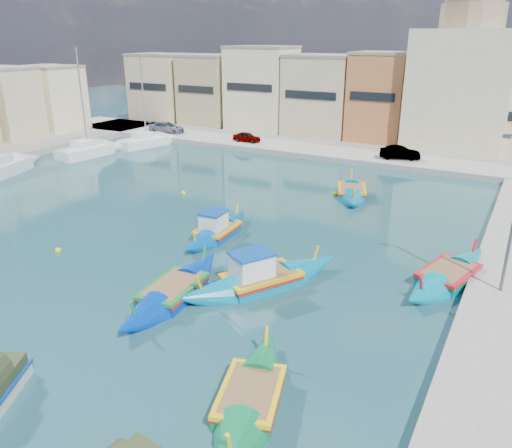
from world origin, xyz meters
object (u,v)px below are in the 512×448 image
Objects in this scene: church_block at (465,72)px; yacht_mid at (13,165)px; luzzu_turquoise_cabin at (261,280)px; luzzu_blue_cabin at (217,231)px; yacht_north at (156,141)px; luzzu_cyan_south at (250,399)px; yacht_midnorth at (99,149)px; luzzu_green at (352,192)px; luzzu_cyan_mid at (448,277)px; luzzu_blue_south at (173,292)px.

church_block is 1.54× the size of yacht_mid.
luzzu_turquoise_cabin is 1.19× the size of luzzu_blue_cabin.
luzzu_blue_cabin is at bearing -42.77° from yacht_north.
luzzu_cyan_south is at bearing -89.12° from church_block.
yacht_north is 0.93× the size of yacht_midnorth.
church_block is 39.46m from luzzu_turquoise_cabin.
luzzu_green is at bearing 93.73° from luzzu_turquoise_cabin.
luzzu_blue_cabin is 13.90m from luzzu_cyan_mid.
luzzu_green is at bearing -16.69° from yacht_north.
yacht_midnorth is (-24.27, 13.52, 0.13)m from luzzu_blue_cabin.
yacht_mid is at bearing -103.79° from yacht_north.
luzzu_blue_south is (-2.07, -20.06, -0.01)m from luzzu_green.
luzzu_cyan_mid is 13.74m from luzzu_cyan_south.
luzzu_cyan_mid is 40.09m from yacht_mid.
yacht_midnorth is (-38.15, 12.86, 0.20)m from luzzu_cyan_mid.
luzzu_cyan_mid is at bearing -5.28° from yacht_mid.
luzzu_blue_south is at bearing -48.76° from yacht_north.
church_block is at bearing 90.88° from luzzu_cyan_south.
yacht_midnorth is at bearing 148.84° from luzzu_turquoise_cabin.
luzzu_blue_south is at bearing -95.88° from luzzu_green.
yacht_mid reaches higher than yacht_north.
yacht_mid reaches higher than luzzu_blue_south.
yacht_north is at bearing 163.31° from luzzu_green.
yacht_mid is at bearing -100.91° from yacht_midnorth.
yacht_midnorth reaches higher than luzzu_cyan_south.
luzzu_blue_cabin is 0.67× the size of yacht_midnorth.
yacht_mid is (-31.72, 8.94, 0.12)m from luzzu_turquoise_cabin.
church_block is at bearing 75.32° from luzzu_blue_cabin.
yacht_midnorth reaches higher than luzzu_turquoise_cabin.
luzzu_turquoise_cabin is at bearing -147.37° from luzzu_cyan_mid.
luzzu_cyan_south is (7.08, -4.77, -0.01)m from luzzu_blue_south.
luzzu_cyan_south is (-4.29, -13.05, -0.01)m from luzzu_cyan_mid.
yacht_midnorth is (-28.84, 1.09, 0.19)m from luzzu_green.
luzzu_cyan_mid is at bearing 32.63° from luzzu_turquoise_cabin.
luzzu_cyan_mid is at bearing -51.67° from luzzu_green.
luzzu_blue_south is 37.31m from yacht_north.
luzzu_cyan_south is at bearing -108.20° from luzzu_cyan_mid.
luzzu_turquoise_cabin is 0.75× the size of yacht_mid.
luzzu_green is at bearing 69.80° from luzzu_blue_cabin.
luzzu_green is 20.16m from luzzu_blue_south.
yacht_midnorth is at bearing -148.40° from church_block.
luzzu_cyan_south is (9.59, -12.39, -0.08)m from luzzu_blue_cabin.
yacht_north reaches higher than luzzu_cyan_south.
luzzu_cyan_mid is at bearing -81.45° from church_block.
yacht_midnorth is (-2.18, -6.91, 0.03)m from yacht_north.
yacht_midnorth is at bearing 150.88° from luzzu_blue_cabin.
luzzu_green is (-1.11, 17.02, -0.10)m from luzzu_turquoise_cabin.
yacht_north is at bearing 72.48° from yacht_midnorth.
luzzu_turquoise_cabin is 0.85× the size of yacht_north.
luzzu_blue_cabin is 8.03m from luzzu_blue_south.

